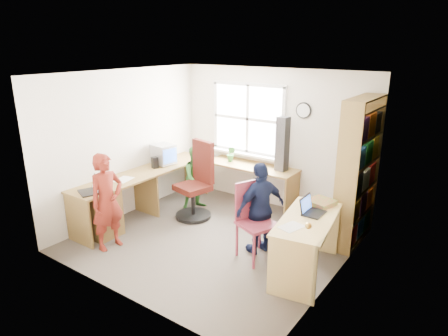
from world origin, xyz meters
name	(u,v)px	position (x,y,z in m)	size (l,w,h in m)	color
room	(218,159)	(0.01, 0.10, 1.22)	(3.64, 3.44, 2.44)	#4A423A
l_desk	(137,198)	(-1.31, -0.28, 0.46)	(2.38, 2.95, 0.75)	olive
right_desk	(307,233)	(1.45, -0.03, 0.54)	(0.81, 1.38, 0.75)	#E7C573
bookshelf	(358,175)	(1.65, 1.19, 1.00)	(0.30, 1.02, 2.10)	olive
swivel_chair	(197,185)	(-0.74, 0.52, 0.55)	(0.71, 0.71, 1.27)	black
wooden_chair	(254,217)	(0.70, -0.05, 0.57)	(0.59, 0.59, 1.05)	#983246
crt_monitor	(164,154)	(-1.54, 0.60, 0.93)	(0.40, 0.37, 0.35)	#9E9DA1
laptop_left	(92,189)	(-1.42, -1.00, 0.80)	(0.40, 0.37, 0.22)	black
laptop_right	(311,209)	(1.42, 0.13, 0.80)	(0.26, 0.31, 0.21)	black
speaker_a	(155,163)	(-1.51, 0.35, 0.85)	(0.12, 0.12, 0.19)	black
speaker_b	(172,157)	(-1.49, 0.76, 0.84)	(0.10, 0.10, 0.18)	black
cd_tower	(282,144)	(0.30, 1.48, 1.20)	(0.20, 0.18, 0.90)	black
game_box	(321,202)	(1.41, 0.47, 0.78)	(0.38, 0.38, 0.06)	red
paper_a	(124,180)	(-1.48, -0.37, 0.75)	(0.28, 0.34, 0.00)	silver
paper_b	(291,227)	(1.40, -0.37, 0.75)	(0.27, 0.33, 0.00)	silver
potted_plant	(231,154)	(-0.66, 1.40, 0.89)	(0.15, 0.12, 0.28)	#317C35
person_red	(107,202)	(-1.08, -1.01, 0.69)	(0.50, 0.33, 1.38)	maroon
person_green	(197,178)	(-0.96, 0.80, 0.55)	(0.54, 0.42, 1.10)	#367A31
person_navy	(261,208)	(0.71, 0.10, 0.65)	(0.76, 0.32, 1.29)	#121939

